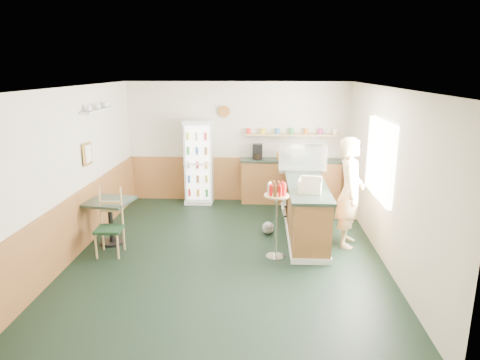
# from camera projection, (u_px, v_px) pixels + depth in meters

# --- Properties ---
(ground) EXTENTS (6.00, 6.00, 0.00)m
(ground) POSITION_uv_depth(u_px,v_px,m) (228.00, 252.00, 7.14)
(ground) COLOR black
(ground) RESTS_ON ground
(room_envelope) EXTENTS (5.04, 6.02, 2.72)m
(room_envelope) POSITION_uv_depth(u_px,v_px,m) (217.00, 154.00, 7.48)
(room_envelope) COLOR beige
(room_envelope) RESTS_ON ground
(service_counter) EXTENTS (0.68, 3.01, 1.01)m
(service_counter) POSITION_uv_depth(u_px,v_px,m) (304.00, 207.00, 8.00)
(service_counter) COLOR #996231
(service_counter) RESTS_ON ground
(back_counter) EXTENTS (2.24, 0.42, 1.69)m
(back_counter) POSITION_uv_depth(u_px,v_px,m) (290.00, 179.00, 9.65)
(back_counter) COLOR #996231
(back_counter) RESTS_ON ground
(drinks_fridge) EXTENTS (0.62, 0.53, 1.88)m
(drinks_fridge) POSITION_uv_depth(u_px,v_px,m) (199.00, 162.00, 9.60)
(drinks_fridge) COLOR silver
(drinks_fridge) RESTS_ON ground
(display_case) EXTENTS (0.93, 0.49, 0.53)m
(display_case) POSITION_uv_depth(u_px,v_px,m) (303.00, 158.00, 8.39)
(display_case) COLOR silver
(display_case) RESTS_ON service_counter
(cash_register) EXTENTS (0.43, 0.45, 0.21)m
(cash_register) POSITION_uv_depth(u_px,v_px,m) (310.00, 185.00, 7.01)
(cash_register) COLOR beige
(cash_register) RESTS_ON service_counter
(shopkeeper) EXTENTS (0.58, 0.71, 1.89)m
(shopkeeper) POSITION_uv_depth(u_px,v_px,m) (350.00, 192.00, 7.22)
(shopkeeper) COLOR tan
(shopkeeper) RESTS_ON ground
(condiment_stand) EXTENTS (0.40, 0.40, 1.24)m
(condiment_stand) POSITION_uv_depth(u_px,v_px,m) (276.00, 207.00, 6.74)
(condiment_stand) COLOR silver
(condiment_stand) RESTS_ON ground
(newspaper_rack) EXTENTS (0.10, 0.48, 0.56)m
(newspaper_rack) POSITION_uv_depth(u_px,v_px,m) (284.00, 200.00, 8.27)
(newspaper_rack) COLOR black
(newspaper_rack) RESTS_ON ground
(cafe_table) EXTENTS (0.83, 0.83, 0.79)m
(cafe_table) POSITION_uv_depth(u_px,v_px,m) (110.00, 213.00, 7.37)
(cafe_table) COLOR black
(cafe_table) RESTS_ON ground
(cafe_chair) EXTENTS (0.43, 0.43, 1.10)m
(cafe_chair) POSITION_uv_depth(u_px,v_px,m) (110.00, 220.00, 7.00)
(cafe_chair) COLOR black
(cafe_chair) RESTS_ON ground
(dog_doorstop) EXTENTS (0.22, 0.29, 0.27)m
(dog_doorstop) POSITION_uv_depth(u_px,v_px,m) (268.00, 227.00, 7.90)
(dog_doorstop) COLOR #969691
(dog_doorstop) RESTS_ON ground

